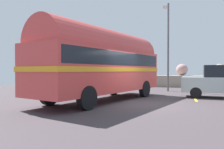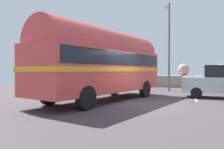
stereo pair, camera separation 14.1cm
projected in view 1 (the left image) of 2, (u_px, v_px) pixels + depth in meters
ground at (141, 103)px, 10.46m from camera, size 32.00×26.00×0.02m
breakwater at (159, 79)px, 21.80m from camera, size 31.36×2.06×2.43m
vintage_coach at (103, 61)px, 11.40m from camera, size 4.88×8.91×3.70m
parked_car_nearest at (221, 81)px, 12.55m from camera, size 4.21×1.98×1.86m
lamp_post at (168, 42)px, 16.77m from camera, size 0.50×0.84×6.67m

